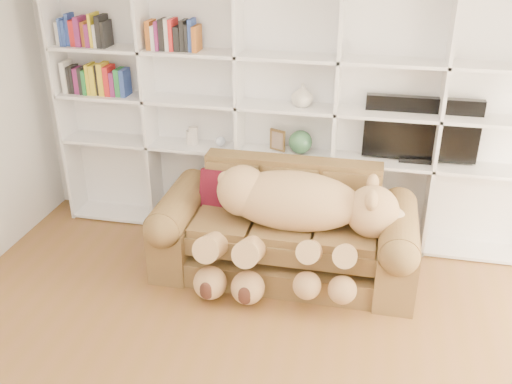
% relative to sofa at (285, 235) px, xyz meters
% --- Properties ---
extents(wall_back, '(5.00, 0.02, 2.70)m').
position_rel_sofa_xyz_m(wall_back, '(-0.11, 0.82, 1.00)').
color(wall_back, white).
rests_on(wall_back, floor).
extents(bookshelf, '(4.43, 0.35, 2.40)m').
position_rel_sofa_xyz_m(bookshelf, '(-0.35, 0.69, 0.96)').
color(bookshelf, white).
rests_on(bookshelf, floor).
extents(sofa, '(2.20, 0.95, 0.93)m').
position_rel_sofa_xyz_m(sofa, '(0.00, 0.00, 0.00)').
color(sofa, brown).
rests_on(sofa, floor).
extents(teddy_bear, '(1.65, 0.90, 0.96)m').
position_rel_sofa_xyz_m(teddy_bear, '(0.08, -0.19, 0.29)').
color(teddy_bear, tan).
rests_on(teddy_bear, sofa).
extents(throw_pillow, '(0.37, 0.23, 0.37)m').
position_rel_sofa_xyz_m(throw_pillow, '(-0.62, 0.15, 0.30)').
color(throw_pillow, maroon).
rests_on(throw_pillow, sofa).
extents(gift_box, '(0.30, 0.28, 0.21)m').
position_rel_sofa_xyz_m(gift_box, '(0.81, -0.06, -0.24)').
color(gift_box, red).
rests_on(gift_box, floor).
extents(tv, '(0.99, 0.18, 0.58)m').
position_rel_sofa_xyz_m(tv, '(1.07, 0.68, 0.80)').
color(tv, black).
rests_on(tv, bookshelf).
extents(picture_frame, '(0.16, 0.09, 0.20)m').
position_rel_sofa_xyz_m(picture_frame, '(-0.19, 0.63, 0.63)').
color(picture_frame, brown).
rests_on(picture_frame, bookshelf).
extents(green_vase, '(0.22, 0.22, 0.22)m').
position_rel_sofa_xyz_m(green_vase, '(0.02, 0.63, 0.62)').
color(green_vase, '#31603D').
rests_on(green_vase, bookshelf).
extents(figurine_tall, '(0.11, 0.11, 0.18)m').
position_rel_sofa_xyz_m(figurine_tall, '(-1.01, 0.63, 0.60)').
color(figurine_tall, silver).
rests_on(figurine_tall, bookshelf).
extents(figurine_short, '(0.09, 0.09, 0.14)m').
position_rel_sofa_xyz_m(figurine_short, '(-1.04, 0.63, 0.58)').
color(figurine_short, silver).
rests_on(figurine_short, bookshelf).
extents(snow_globe, '(0.10, 0.10, 0.10)m').
position_rel_sofa_xyz_m(snow_globe, '(-0.74, 0.63, 0.57)').
color(snow_globe, white).
rests_on(snow_globe, bookshelf).
extents(shelf_vase, '(0.20, 0.20, 0.20)m').
position_rel_sofa_xyz_m(shelf_vase, '(0.02, 0.63, 1.07)').
color(shelf_vase, beige).
rests_on(shelf_vase, bookshelf).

